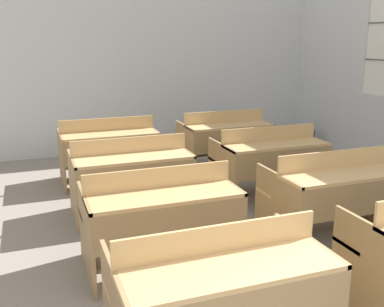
# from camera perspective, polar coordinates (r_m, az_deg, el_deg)

# --- Properties ---
(wall_back) EXTENTS (6.36, 0.06, 3.16)m
(wall_back) POSITION_cam_1_polar(r_m,az_deg,el_deg) (7.53, -7.14, 12.24)
(wall_back) COLOR silver
(wall_back) RESTS_ON ground_plane
(bench_front_left) EXTENTS (1.23, 0.78, 0.85)m
(bench_front_left) POSITION_cam_1_polar(r_m,az_deg,el_deg) (2.70, 3.67, -16.82)
(bench_front_left) COLOR #94764C
(bench_front_left) RESTS_ON ground_plane
(bench_second_left) EXTENTS (1.23, 0.78, 0.85)m
(bench_second_left) POSITION_cam_1_polar(r_m,az_deg,el_deg) (3.72, -4.01, -7.63)
(bench_second_left) COLOR #93754B
(bench_second_left) RESTS_ON ground_plane
(bench_second_right) EXTENTS (1.23, 0.78, 0.85)m
(bench_second_right) POSITION_cam_1_polar(r_m,az_deg,el_deg) (4.45, 17.76, -4.56)
(bench_second_right) COLOR #96784E
(bench_second_right) RESTS_ON ground_plane
(bench_third_left) EXTENTS (1.23, 0.78, 0.85)m
(bench_third_left) POSITION_cam_1_polar(r_m,az_deg,el_deg) (4.82, -7.73, -2.49)
(bench_third_left) COLOR #997B50
(bench_third_left) RESTS_ON ground_plane
(bench_third_right) EXTENTS (1.23, 0.78, 0.85)m
(bench_third_right) POSITION_cam_1_polar(r_m,az_deg,el_deg) (5.42, 9.81, -0.66)
(bench_third_right) COLOR #95764C
(bench_third_right) RESTS_ON ground_plane
(bench_back_left) EXTENTS (1.23, 0.78, 0.85)m
(bench_back_left) POSITION_cam_1_polar(r_m,az_deg,el_deg) (5.99, -10.52, 0.77)
(bench_back_left) COLOR olive
(bench_back_left) RESTS_ON ground_plane
(bench_back_right) EXTENTS (1.23, 0.78, 0.85)m
(bench_back_right) POSITION_cam_1_polar(r_m,az_deg,el_deg) (6.48, 4.24, 2.02)
(bench_back_right) COLOR #997A50
(bench_back_right) RESTS_ON ground_plane
(wastepaper_bin) EXTENTS (0.24, 0.24, 0.31)m
(wastepaper_bin) POSITION_cam_1_polar(r_m,az_deg,el_deg) (8.13, 14.48, 1.91)
(wastepaper_bin) COLOR #474C51
(wastepaper_bin) RESTS_ON ground_plane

